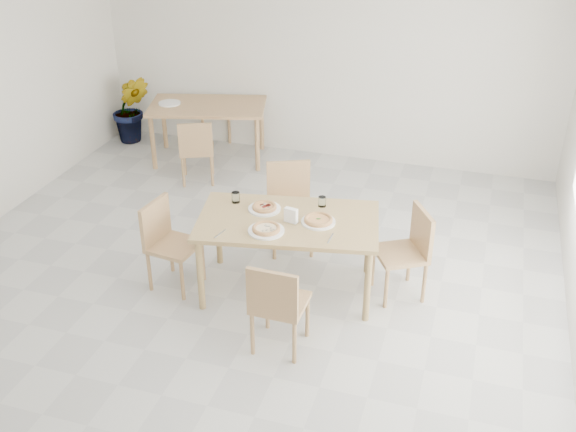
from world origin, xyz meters
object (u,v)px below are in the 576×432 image
(plate_margherita, at_px, (318,222))
(pizza_pepperoni, at_px, (264,207))
(pizza_mushroom, at_px, (266,228))
(chair_back_s, at_px, (196,147))
(chair_south, at_px, (277,302))
(tumbler_b, at_px, (236,197))
(chair_east, at_px, (409,247))
(plate_empty, at_px, (170,103))
(napkin_holder, at_px, (291,216))
(chair_back_n, at_px, (221,100))
(chair_north, at_px, (290,200))
(second_table, at_px, (208,111))
(main_table, at_px, (288,227))
(pizza_margherita, at_px, (318,220))
(plate_mushroom, at_px, (266,231))
(plate_pepperoni, at_px, (264,209))
(chair_west, at_px, (167,238))
(tumbler_a, at_px, (322,202))
(potted_plant, at_px, (131,109))

(plate_margherita, distance_m, pizza_pepperoni, 0.54)
(pizza_mushroom, bearing_deg, chair_back_s, 127.42)
(chair_south, distance_m, tumbler_b, 1.32)
(chair_east, bearing_deg, plate_empty, -152.66)
(napkin_holder, bearing_deg, pizza_mushroom, -115.84)
(tumbler_b, xyz_separation_m, chair_back_n, (-1.49, 3.24, -0.28))
(pizza_mushroom, bearing_deg, tumbler_b, 135.84)
(chair_north, distance_m, napkin_holder, 0.94)
(tumbler_b, bearing_deg, chair_east, 3.52)
(plate_margherita, bearing_deg, second_table, 130.16)
(main_table, relative_size, pizza_margherita, 6.31)
(plate_mushroom, distance_m, chair_back_n, 4.16)
(second_table, bearing_deg, chair_east, -52.85)
(plate_mushroom, relative_size, napkin_holder, 2.21)
(pizza_margherita, relative_size, pizza_pepperoni, 0.97)
(plate_pepperoni, relative_size, pizza_margherita, 1.08)
(chair_south, relative_size, chair_back_s, 1.03)
(chair_north, distance_m, plate_margherita, 0.95)
(plate_empty, bearing_deg, main_table, -46.29)
(chair_back_n, bearing_deg, pizza_mushroom, -67.57)
(napkin_holder, bearing_deg, chair_west, -159.91)
(second_table, height_order, chair_back_s, chair_back_s)
(main_table, bearing_deg, plate_pepperoni, 146.39)
(chair_east, bearing_deg, chair_north, -141.94)
(chair_west, height_order, plate_empty, chair_west)
(chair_west, relative_size, tumbler_a, 8.99)
(pizza_mushroom, distance_m, tumbler_a, 0.69)
(chair_back_n, bearing_deg, plate_mushroom, -67.57)
(chair_south, relative_size, plate_pepperoni, 2.84)
(plate_pepperoni, distance_m, tumbler_b, 0.31)
(napkin_holder, bearing_deg, pizza_pepperoni, 163.36)
(napkin_holder, bearing_deg, chair_east, 28.94)
(plate_margherita, distance_m, second_table, 3.35)
(chair_east, bearing_deg, chair_back_n, -165.22)
(pizza_pepperoni, distance_m, second_table, 2.97)
(tumbler_a, bearing_deg, tumbler_b, -168.48)
(second_table, bearing_deg, napkin_holder, -68.49)
(pizza_pepperoni, height_order, tumbler_a, tumbler_a)
(plate_mushroom, relative_size, tumbler_b, 3.14)
(main_table, height_order, chair_north, chair_north)
(plate_empty, bearing_deg, potted_plant, 155.37)
(plate_mushroom, relative_size, plate_empty, 1.12)
(chair_west, height_order, plate_pepperoni, chair_west)
(chair_south, bearing_deg, chair_north, -75.23)
(chair_south, distance_m, plate_margherita, 0.94)
(plate_pepperoni, bearing_deg, chair_west, -158.09)
(chair_south, xyz_separation_m, tumbler_b, (-0.74, 1.04, 0.31))
(main_table, height_order, chair_back_s, chair_back_s)
(chair_north, bearing_deg, napkin_holder, -96.38)
(tumbler_a, xyz_separation_m, chair_back_s, (-1.96, 1.52, -0.32))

